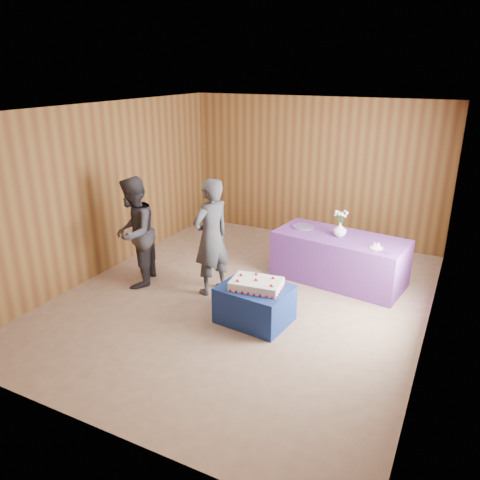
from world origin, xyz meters
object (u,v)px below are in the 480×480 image
Objects in this scene: guest_left at (211,237)px; serving_table at (339,259)px; guest_right at (134,233)px; sheet_cake at (256,284)px; cake_table at (255,304)px; vase at (340,229)px.

serving_table is at bearing 147.17° from guest_left.
guest_right is (-2.77, -1.52, 0.47)m from serving_table.
cake_table is at bearing 140.62° from sheet_cake.
guest_right is at bearing -151.12° from vase.
vase is 0.12× the size of guest_left.
cake_table is 1.25× the size of sheet_cake.
cake_table is 2.21m from guest_right.
sheet_cake is 0.41× the size of guest_left.
vase reaches higher than sheet_cake.
sheet_cake is 2.18m from guest_right.
serving_table is at bearing 97.76° from guest_right.
guest_left is (-1.57, -1.23, 0.01)m from vase.
guest_right is (-2.15, 0.24, 0.29)m from sheet_cake.
guest_right is at bearing -56.79° from guest_left.
guest_left reaches higher than serving_table.
guest_left is (-0.94, 0.51, 0.62)m from cake_table.
guest_left reaches higher than vase.
serving_table is 2.78× the size of sheet_cake.
sheet_cake is (-0.62, -1.76, 0.18)m from serving_table.
cake_table is at bearing -102.42° from serving_table.
serving_table reaches higher than cake_table.
cake_table is 1.86m from serving_table.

